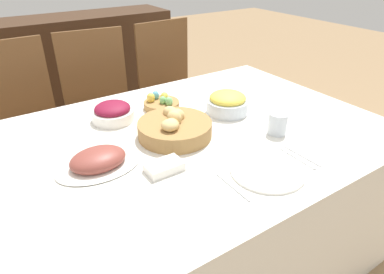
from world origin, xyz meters
name	(u,v)px	position (x,y,z in m)	size (l,w,h in m)	color
ground_plane	(184,257)	(0.00, 0.00, 0.00)	(12.00, 12.00, 0.00)	#937551
dining_table	(183,203)	(0.00, 0.00, 0.36)	(1.76, 1.18, 0.73)	silver
chair_far_center	(102,106)	(-0.03, 0.94, 0.52)	(0.46, 0.46, 0.98)	brown
chair_far_right	(173,90)	(0.51, 0.94, 0.52)	(0.45, 0.45, 0.98)	brown
chair_far_left	(25,125)	(-0.49, 0.94, 0.52)	(0.43, 0.43, 0.98)	brown
sideboard	(86,72)	(0.15, 1.83, 0.47)	(1.48, 0.44, 0.94)	#3D2616
bread_basket	(175,128)	(-0.03, 0.02, 0.77)	(0.31, 0.31, 0.11)	#9E7542
egg_basket	(161,103)	(0.07, 0.30, 0.75)	(0.17, 0.17, 0.08)	#9E7542
ham_platter	(98,161)	(-0.37, -0.02, 0.75)	(0.31, 0.22, 0.07)	white
pineapple_bowl	(227,103)	(0.30, 0.08, 0.77)	(0.20, 0.20, 0.10)	silver
beet_salad_bowl	(113,112)	(-0.18, 0.30, 0.77)	(0.19, 0.19, 0.09)	white
dinner_plate	(267,171)	(0.11, -0.39, 0.73)	(0.26, 0.26, 0.01)	white
fork	(233,187)	(-0.05, -0.39, 0.73)	(0.01, 0.17, 0.00)	silver
knife	(297,158)	(0.27, -0.39, 0.73)	(0.01, 0.17, 0.00)	silver
spoon	(303,156)	(0.30, -0.39, 0.73)	(0.01, 0.17, 0.00)	silver
drinking_cup	(278,124)	(0.35, -0.20, 0.77)	(0.08, 0.08, 0.09)	silver
butter_dish	(164,167)	(-0.19, -0.18, 0.74)	(0.13, 0.08, 0.03)	white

